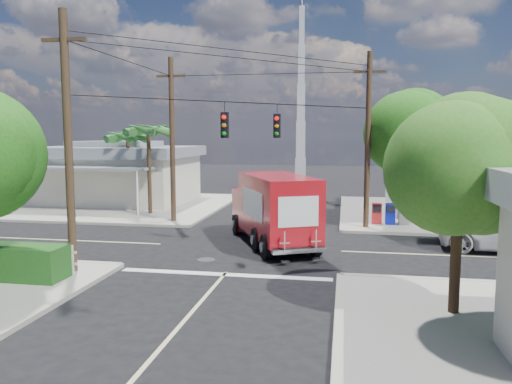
# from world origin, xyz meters

# --- Properties ---
(ground) EXTENTS (120.00, 120.00, 0.00)m
(ground) POSITION_xyz_m (0.00, 0.00, 0.00)
(ground) COLOR black
(ground) RESTS_ON ground
(sidewalk_ne) EXTENTS (14.12, 14.12, 0.14)m
(sidewalk_ne) POSITION_xyz_m (10.88, 10.88, 0.07)
(sidewalk_ne) COLOR #A09B90
(sidewalk_ne) RESTS_ON ground
(sidewalk_nw) EXTENTS (14.12, 14.12, 0.14)m
(sidewalk_nw) POSITION_xyz_m (-10.88, 10.88, 0.07)
(sidewalk_nw) COLOR #A09B90
(sidewalk_nw) RESTS_ON ground
(road_markings) EXTENTS (32.00, 32.00, 0.01)m
(road_markings) POSITION_xyz_m (0.00, -1.47, 0.01)
(road_markings) COLOR beige
(road_markings) RESTS_ON ground
(building_ne) EXTENTS (11.80, 10.20, 4.50)m
(building_ne) POSITION_xyz_m (12.50, 11.97, 2.32)
(building_ne) COLOR white
(building_ne) RESTS_ON sidewalk_ne
(building_nw) EXTENTS (10.80, 10.20, 4.30)m
(building_nw) POSITION_xyz_m (-12.00, 12.46, 2.22)
(building_nw) COLOR beige
(building_nw) RESTS_ON sidewalk_nw
(radio_tower) EXTENTS (0.80, 0.80, 17.00)m
(radio_tower) POSITION_xyz_m (0.50, 20.00, 5.64)
(radio_tower) COLOR silver
(radio_tower) RESTS_ON ground
(tree_ne_front) EXTENTS (4.21, 4.14, 6.66)m
(tree_ne_front) POSITION_xyz_m (7.21, 6.76, 4.77)
(tree_ne_front) COLOR #422D1C
(tree_ne_front) RESTS_ON sidewalk_ne
(tree_ne_back) EXTENTS (3.77, 3.66, 5.82)m
(tree_ne_back) POSITION_xyz_m (9.81, 8.96, 4.19)
(tree_ne_back) COLOR #422D1C
(tree_ne_back) RESTS_ON sidewalk_ne
(tree_se) EXTENTS (3.67, 3.54, 5.62)m
(tree_se) POSITION_xyz_m (7.01, -7.24, 4.04)
(tree_se) COLOR #422D1C
(tree_se) RESTS_ON sidewalk_se
(palm_nw_front) EXTENTS (3.01, 3.08, 5.59)m
(palm_nw_front) POSITION_xyz_m (-7.50, 7.50, 5.04)
(palm_nw_front) COLOR #422D1C
(palm_nw_front) RESTS_ON sidewalk_nw
(palm_nw_back) EXTENTS (3.01, 3.08, 5.19)m
(palm_nw_back) POSITION_xyz_m (-9.50, 9.00, 4.67)
(palm_nw_back) COLOR #422D1C
(palm_nw_back) RESTS_ON sidewalk_nw
(utility_poles) EXTENTS (12.00, 10.68, 9.00)m
(utility_poles) POSITION_xyz_m (-1.58, 1.60, 4.67)
(utility_poles) COLOR #473321
(utility_poles) RESTS_ON ground
(vending_boxes) EXTENTS (1.90, 0.50, 1.10)m
(vending_boxes) POSITION_xyz_m (6.50, 6.20, 0.69)
(vending_boxes) COLOR #AF1E21
(vending_boxes) RESTS_ON sidewalk_ne
(delivery_truck) EXTENTS (4.97, 7.45, 3.13)m
(delivery_truck) POSITION_xyz_m (0.99, 0.75, 1.59)
(delivery_truck) COLOR black
(delivery_truck) RESTS_ON ground
(parked_car) EXTENTS (6.11, 3.40, 1.62)m
(parked_car) POSITION_xyz_m (11.00, 1.32, 0.81)
(parked_car) COLOR silver
(parked_car) RESTS_ON ground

